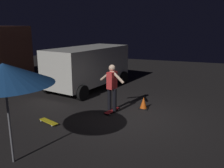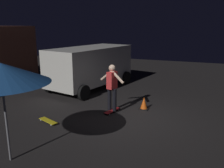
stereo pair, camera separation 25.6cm
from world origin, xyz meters
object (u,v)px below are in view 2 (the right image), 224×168
(parked_van, at_px, (91,65))
(skater, at_px, (112,84))
(skateboard_spare, at_px, (48,121))
(traffic_cone, at_px, (144,104))
(patio_umbrella, at_px, (1,73))
(skateboard_ridden, at_px, (112,111))

(parked_van, distance_m, skater, 3.58)
(skateboard_spare, xyz_separation_m, skater, (1.66, -1.56, 0.98))
(skateboard_spare, distance_m, traffic_cone, 3.51)
(skateboard_spare, height_order, skater, skater)
(patio_umbrella, height_order, skateboard_spare, patio_umbrella)
(patio_umbrella, bearing_deg, skateboard_spare, 14.12)
(skateboard_ridden, relative_size, skateboard_spare, 1.01)
(skateboard_ridden, height_order, skateboard_spare, same)
(skateboard_ridden, xyz_separation_m, skateboard_spare, (-1.66, 1.56, 0.00))
(patio_umbrella, relative_size, skateboard_spare, 2.87)
(parked_van, height_order, skateboard_ridden, parked_van)
(skater, height_order, traffic_cone, skater)
(parked_van, height_order, patio_umbrella, patio_umbrella)
(traffic_cone, bearing_deg, skater, 126.76)
(skateboard_ridden, bearing_deg, patio_umbrella, 165.00)
(patio_umbrella, bearing_deg, skater, -15.00)
(skateboard_spare, bearing_deg, skater, -43.27)
(parked_van, bearing_deg, skateboard_spare, -171.22)
(skateboard_ridden, distance_m, skater, 0.98)
(skateboard_spare, distance_m, skater, 2.48)
(skateboard_spare, relative_size, traffic_cone, 1.74)
(skateboard_ridden, bearing_deg, traffic_cone, -53.24)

